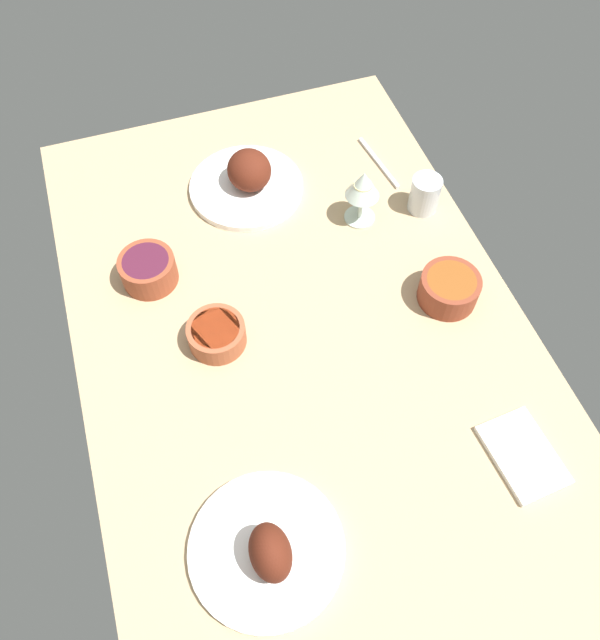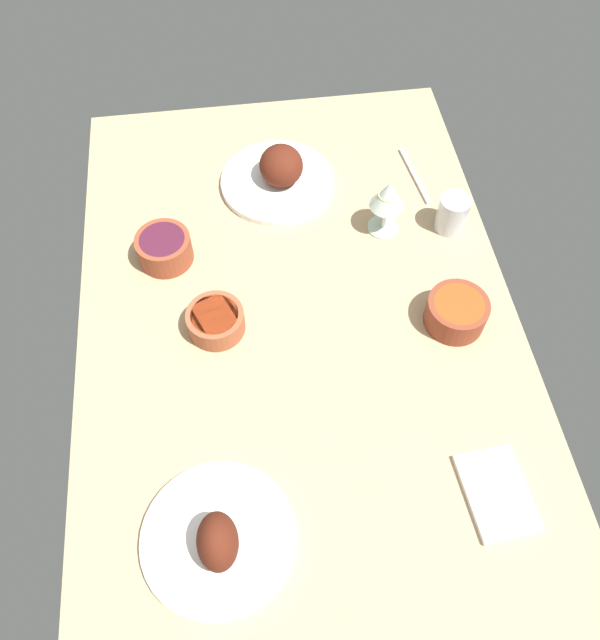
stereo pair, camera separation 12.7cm
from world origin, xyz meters
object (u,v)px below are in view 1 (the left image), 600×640
at_px(wine_glass, 363,187).
at_px(bowl_soup, 449,288).
at_px(plate_near_viewer, 247,179).
at_px(folded_napkin, 523,455).
at_px(water_tumbler, 425,194).
at_px(bowl_sauce, 217,334).
at_px(bowl_onions, 148,269).
at_px(plate_center_main, 268,550).
at_px(fork_loose, 379,163).

bearing_deg(wine_glass, bowl_soup, -160.85).
relative_size(plate_near_viewer, bowl_soup, 2.17).
bearing_deg(plate_near_viewer, folded_napkin, -159.90).
relative_size(bowl_soup, water_tumbler, 1.42).
bearing_deg(bowl_sauce, plate_near_viewer, -24.06).
distance_m(plate_near_viewer, bowl_onions, 0.33).
bearing_deg(folded_napkin, bowl_soup, -3.18).
distance_m(wine_glass, folded_napkin, 0.64).
height_order(plate_center_main, bowl_sauce, plate_center_main).
distance_m(plate_center_main, water_tumbler, 0.84).
bearing_deg(bowl_soup, folded_napkin, 176.82).
bearing_deg(water_tumbler, folded_napkin, 172.82).
bearing_deg(wine_glass, water_tumbler, -96.20).
bearing_deg(fork_loose, plate_near_viewer, 78.92).
xyz_separation_m(plate_center_main, fork_loose, (0.79, -0.52, -0.02)).
distance_m(plate_center_main, bowl_onions, 0.63).
height_order(bowl_sauce, wine_glass, wine_glass).
height_order(wine_glass, folded_napkin, wine_glass).
height_order(plate_center_main, bowl_soup, plate_center_main).
bearing_deg(wine_glass, bowl_sauce, 119.02).
distance_m(bowl_soup, water_tumbler, 0.26).
relative_size(bowl_sauce, wine_glass, 0.83).
xyz_separation_m(plate_center_main, wine_glass, (0.64, -0.41, 0.07)).
xyz_separation_m(water_tumbler, folded_napkin, (-0.61, 0.08, -0.04)).
bearing_deg(water_tumbler, bowl_onions, 90.42).
height_order(bowl_sauce, water_tumbler, water_tumbler).
relative_size(water_tumbler, fork_loose, 0.47).
xyz_separation_m(plate_near_viewer, bowl_soup, (-0.43, -0.31, 0.00)).
xyz_separation_m(water_tumbler, fork_loose, (0.16, 0.04, -0.04)).
bearing_deg(fork_loose, wine_glass, 136.40).
distance_m(wine_glass, fork_loose, 0.21).
relative_size(plate_center_main, bowl_soup, 2.12).
bearing_deg(bowl_onions, wine_glass, -87.55).
relative_size(wine_glass, folded_napkin, 0.89).
bearing_deg(bowl_sauce, bowl_onions, 26.53).
distance_m(bowl_onions, water_tumbler, 0.64).
bearing_deg(water_tumbler, bowl_soup, 167.17).
height_order(folded_napkin, fork_loose, folded_napkin).
height_order(bowl_sauce, fork_loose, bowl_sauce).
relative_size(bowl_sauce, water_tumbler, 1.34).
relative_size(plate_near_viewer, folded_napkin, 1.70).
xyz_separation_m(bowl_sauce, bowl_onions, (0.20, 0.10, 0.01)).
xyz_separation_m(plate_near_viewer, folded_napkin, (-0.79, -0.29, -0.02)).
distance_m(plate_near_viewer, bowl_sauce, 0.42).
distance_m(plate_near_viewer, fork_loose, 0.33).
xyz_separation_m(wine_glass, fork_loose, (0.15, -0.11, -0.10)).
bearing_deg(water_tumbler, fork_loose, 14.01).
bearing_deg(water_tumbler, plate_center_main, 138.13).
bearing_deg(bowl_sauce, fork_loose, -53.78).
bearing_deg(plate_near_viewer, wine_glass, -127.63).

